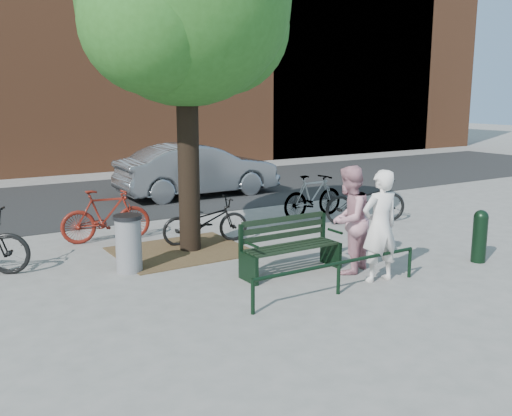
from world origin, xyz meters
TOP-DOWN VIEW (x-y plane):
  - ground at (0.00, 0.00)m, footprint 90.00×90.00m
  - dirt_pit at (-1.00, 2.20)m, footprint 2.40×2.00m
  - road at (0.00, 8.50)m, footprint 40.00×7.00m
  - townhouse_row at (0.17, 16.00)m, footprint 45.00×4.00m
  - park_bench at (-0.00, 0.08)m, footprint 1.74×0.54m
  - guard_railing at (0.00, -1.20)m, footprint 3.06×0.06m
  - street_tree at (-0.75, 2.20)m, footprint 4.20×3.80m
  - person_left at (0.95, -1.05)m, footprint 0.70×0.50m
  - person_right at (0.84, -0.44)m, footprint 1.08×0.99m
  - bollard at (3.20, -1.24)m, footprint 0.25×0.25m
  - litter_bin at (-2.26, 1.53)m, footprint 0.47×0.47m
  - bicycle_b at (-1.95, 3.68)m, footprint 1.83×0.75m
  - bicycle_c at (-0.32, 2.49)m, footprint 1.83×0.92m
  - bicycle_d at (3.00, 3.30)m, footprint 1.76×0.55m
  - bicycle_e at (3.68, 2.20)m, footprint 2.10×1.25m
  - parked_car at (1.97, 7.43)m, footprint 4.70×1.72m

SIDE VIEW (x-z plane):
  - ground at x=0.00m, z-range 0.00..0.00m
  - road at x=0.00m, z-range 0.00..0.01m
  - dirt_pit at x=-1.00m, z-range 0.00..0.02m
  - guard_railing at x=0.00m, z-range 0.15..0.66m
  - bicycle_c at x=-0.32m, z-range 0.00..0.92m
  - park_bench at x=0.00m, z-range -0.01..0.97m
  - litter_bin at x=-2.26m, z-range 0.01..0.98m
  - bollard at x=3.20m, z-range 0.03..0.98m
  - bicycle_e at x=3.68m, z-range 0.00..1.04m
  - bicycle_d at x=3.00m, z-range 0.00..1.05m
  - bicycle_b at x=-1.95m, z-range 0.00..1.07m
  - parked_car at x=1.97m, z-range 0.00..1.54m
  - person_left at x=0.95m, z-range 0.00..1.79m
  - person_right at x=0.84m, z-range 0.00..1.79m
  - street_tree at x=-0.75m, z-range 1.17..7.67m
  - townhouse_row at x=0.17m, z-range -0.75..13.25m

